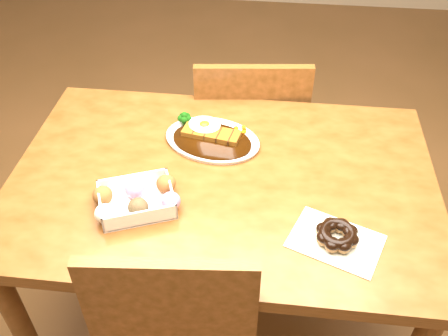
# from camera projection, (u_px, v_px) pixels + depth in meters

# --- Properties ---
(ground) EXTENTS (6.00, 6.00, 0.00)m
(ground) POSITION_uv_depth(u_px,v_px,m) (223.00, 321.00, 1.91)
(ground) COLOR brown
(ground) RESTS_ON ground
(table) EXTENTS (1.20, 0.80, 0.75)m
(table) POSITION_uv_depth(u_px,v_px,m) (223.00, 201.00, 1.48)
(table) COLOR #512F10
(table) RESTS_ON ground
(chair_far) EXTENTS (0.46, 0.46, 0.87)m
(chair_far) POSITION_uv_depth(u_px,v_px,m) (249.00, 137.00, 1.98)
(chair_far) COLOR #512F10
(chair_far) RESTS_ON ground
(katsu_curry_plate) EXTENTS (0.33, 0.27, 0.06)m
(katsu_curry_plate) POSITION_uv_depth(u_px,v_px,m) (211.00, 137.00, 1.52)
(katsu_curry_plate) COLOR white
(katsu_curry_plate) RESTS_ON table
(donut_box) EXTENTS (0.23, 0.21, 0.05)m
(donut_box) POSITION_uv_depth(u_px,v_px,m) (137.00, 199.00, 1.30)
(donut_box) COLOR white
(donut_box) RESTS_ON table
(pon_de_ring) EXTENTS (0.26, 0.22, 0.04)m
(pon_de_ring) POSITION_uv_depth(u_px,v_px,m) (337.00, 236.00, 1.22)
(pon_de_ring) COLOR silver
(pon_de_ring) RESTS_ON table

